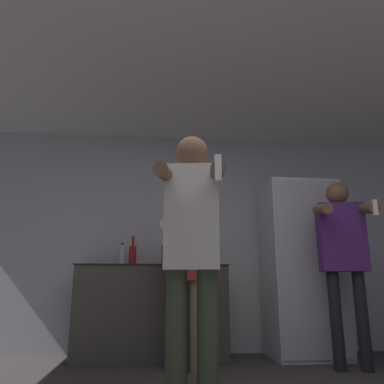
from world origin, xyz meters
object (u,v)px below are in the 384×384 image
at_px(refrigerator, 300,267).
at_px(bottle_clear_vodka, 133,254).
at_px(person_man_side, 343,248).
at_px(person_spectator_back, 187,269).
at_px(bottle_tall_gin, 165,255).
at_px(bottle_green_wine, 122,257).
at_px(bottle_amber_bourbon, 189,254).
at_px(person_woman_foreground, 192,246).

bearing_deg(refrigerator, bottle_clear_vodka, 176.84).
distance_m(refrigerator, bottle_clear_vodka, 1.87).
xyz_separation_m(person_man_side, person_spectator_back, (-1.49, 0.14, -0.20)).
relative_size(bottle_clear_vodka, person_man_side, 0.18).
bearing_deg(bottle_tall_gin, bottle_green_wine, -180.00).
xyz_separation_m(bottle_tall_gin, bottle_amber_bourbon, (0.28, 0.00, 0.01)).
bearing_deg(bottle_green_wine, person_woman_foreground, -74.31).
bearing_deg(bottle_tall_gin, person_spectator_back, -73.27).
bearing_deg(refrigerator, bottle_green_wine, 177.03).
relative_size(bottle_green_wine, person_woman_foreground, 0.15).
relative_size(bottle_amber_bourbon, person_woman_foreground, 0.20).
bearing_deg(person_spectator_back, bottle_amber_bourbon, 82.14).
bearing_deg(bottle_clear_vodka, bottle_amber_bourbon, 0.00).
relative_size(bottle_tall_gin, person_woman_foreground, 0.18).
relative_size(refrigerator, person_man_side, 1.08).
height_order(person_woman_foreground, person_man_side, person_man_side).
bearing_deg(bottle_tall_gin, bottle_amber_bourbon, 0.00).
bearing_deg(bottle_clear_vodka, refrigerator, -3.16).
relative_size(person_man_side, person_spectator_back, 1.11).
xyz_separation_m(bottle_tall_gin, person_woman_foreground, (0.09, -1.99, -0.10)).
xyz_separation_m(refrigerator, bottle_green_wine, (-1.98, 0.10, 0.10)).
distance_m(bottle_green_wine, person_spectator_back, 0.92).
bearing_deg(person_man_side, bottle_green_wine, 160.36).
height_order(refrigerator, bottle_clear_vodka, refrigerator).
height_order(bottle_amber_bourbon, bottle_green_wine, bottle_amber_bourbon).
distance_m(bottle_green_wine, person_man_side, 2.28).
bearing_deg(person_woman_foreground, person_man_side, 37.71).
height_order(bottle_amber_bourbon, person_woman_foreground, person_woman_foreground).
relative_size(refrigerator, bottle_green_wine, 7.69).
height_order(refrigerator, bottle_green_wine, refrigerator).
bearing_deg(bottle_amber_bourbon, bottle_green_wine, -180.00).
distance_m(bottle_amber_bourbon, person_man_side, 1.60).
bearing_deg(person_woman_foreground, person_spectator_back, 86.01).
height_order(bottle_tall_gin, person_man_side, person_man_side).
bearing_deg(bottle_green_wine, bottle_amber_bourbon, 0.00).
xyz_separation_m(refrigerator, person_woman_foreground, (-1.42, -1.89, 0.03)).
bearing_deg(refrigerator, bottle_tall_gin, 176.11).
relative_size(bottle_tall_gin, person_man_side, 0.17).
bearing_deg(bottle_green_wine, refrigerator, -2.97).
relative_size(refrigerator, bottle_tall_gin, 6.47).
bearing_deg(bottle_green_wine, person_man_side, -19.64).
bearing_deg(bottle_amber_bourbon, bottle_clear_vodka, -180.00).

